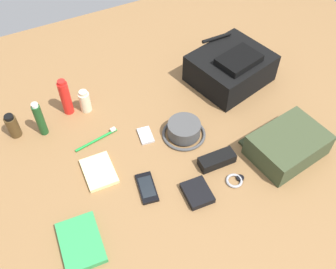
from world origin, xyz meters
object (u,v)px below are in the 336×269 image
at_px(cologne_bottle, 13,126).
at_px(toiletry_pouch, 287,145).
at_px(wallet, 197,193).
at_px(sunscreen_spray, 65,97).
at_px(lotion_bottle, 85,101).
at_px(notepad, 99,171).
at_px(media_player, 146,135).
at_px(paperback_novel, 81,243).
at_px(sunglasses_case, 217,160).
at_px(toothbrush, 99,139).
at_px(wristwatch, 235,180).
at_px(backpack, 231,68).
at_px(bucket_hat, 185,131).
at_px(shampoo_bottle, 40,119).
at_px(cell_phone, 147,188).

bearing_deg(cologne_bottle, toiletry_pouch, -31.48).
xyz_separation_m(toiletry_pouch, wallet, (-0.40, -0.01, -0.04)).
bearing_deg(sunscreen_spray, lotion_bottle, -17.83).
relative_size(toiletry_pouch, notepad, 2.02).
bearing_deg(media_player, lotion_bottle, 123.19).
xyz_separation_m(paperback_novel, media_player, (0.38, 0.32, -0.00)).
bearing_deg(lotion_bottle, media_player, -56.81).
bearing_deg(sunglasses_case, toothbrush, 141.57).
relative_size(paperback_novel, toothbrush, 1.04).
distance_m(wristwatch, sunglasses_case, 0.10).
distance_m(backpack, cologne_bottle, 0.95).
bearing_deg(wristwatch, wallet, 175.23).
height_order(bucket_hat, wallet, bucket_hat).
bearing_deg(sunglasses_case, shampoo_bottle, 142.97).
xyz_separation_m(paperback_novel, notepad, (0.15, 0.24, -0.00)).
height_order(sunscreen_spray, lotion_bottle, sunscreen_spray).
bearing_deg(paperback_novel, lotion_bottle, 69.51).
distance_m(cell_phone, wristwatch, 0.32).
relative_size(sunscreen_spray, media_player, 1.91).
bearing_deg(wristwatch, toiletry_pouch, 6.35).
height_order(lotion_bottle, notepad, lotion_bottle).
relative_size(toiletry_pouch, sunglasses_case, 2.17).
distance_m(toiletry_pouch, lotion_bottle, 0.84).
xyz_separation_m(bucket_hat, toothbrush, (-0.32, 0.13, -0.02)).
height_order(lotion_bottle, cell_phone, lotion_bottle).
relative_size(shampoo_bottle, notepad, 1.09).
distance_m(cologne_bottle, wristwatch, 0.89).
bearing_deg(sunglasses_case, wallet, -144.32).
relative_size(shampoo_bottle, sunglasses_case, 1.17).
xyz_separation_m(notepad, sunglasses_case, (0.41, -0.16, 0.01)).
bearing_deg(backpack, cell_phone, -147.84).
height_order(backpack, toothbrush, backpack).
height_order(cologne_bottle, media_player, cologne_bottle).
bearing_deg(sunscreen_spray, wallet, -64.69).
height_order(backpack, bucket_hat, backpack).
bearing_deg(bucket_hat, toothbrush, 156.92).
bearing_deg(lotion_bottle, wallet, -69.66).
height_order(media_player, sunglasses_case, sunglasses_case).
bearing_deg(wallet, backpack, 51.17).
height_order(lotion_bottle, toothbrush, lotion_bottle).
xyz_separation_m(shampoo_bottle, media_player, (0.36, -0.20, -0.07)).
xyz_separation_m(bucket_hat, wallet, (-0.09, -0.26, -0.02)).
height_order(toiletry_pouch, bucket_hat, toiletry_pouch).
distance_m(bucket_hat, cell_phone, 0.29).
xyz_separation_m(backpack, notepad, (-0.71, -0.22, -0.06)).
relative_size(cologne_bottle, sunscreen_spray, 0.63).
relative_size(backpack, paperback_novel, 1.98).
height_order(backpack, cell_phone, backpack).
bearing_deg(backpack, notepad, -162.72).
xyz_separation_m(toiletry_pouch, sunglasses_case, (-0.26, 0.07, -0.03)).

